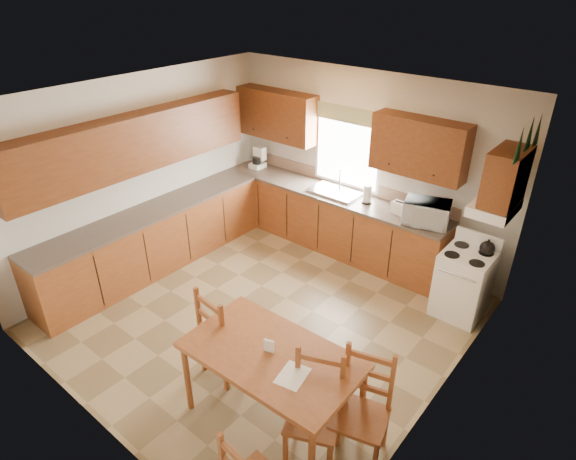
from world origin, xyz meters
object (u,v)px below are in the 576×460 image
Objects in this scene: chair_far_right at (361,412)px; chair_far_left at (314,414)px; dining_table at (272,388)px; chair_near_left at (226,332)px; microwave at (426,213)px; stove at (463,285)px.

chair_far_left is at bearing -154.35° from chair_far_right.
dining_table is 0.83m from chair_near_left.
chair_far_right is (0.83, -2.86, -0.54)m from microwave.
chair_far_right is at bearing 19.01° from chair_far_left.
chair_far_right is (0.84, 0.19, 0.12)m from dining_table.
chair_far_left is at bearing 174.71° from chair_near_left.
chair_near_left is 1.01× the size of chair_far_left.
stove is 0.78× the size of chair_far_right.
chair_far_right is (1.64, 0.00, 0.00)m from chair_near_left.
stove is 2.57m from chair_far_right.
microwave is 0.49× the size of chair_far_right.
chair_far_left is (0.54, -0.08, 0.11)m from dining_table.
stove is at bearing -39.12° from microwave.
dining_table is 1.47× the size of chair_far_right.
chair_near_left is (-0.80, 0.19, 0.11)m from dining_table.
microwave reaches higher than chair_near_left.
microwave is 3.12m from dining_table.
microwave is (-0.72, 0.29, 0.66)m from stove.
dining_table is at bearing 172.63° from chair_near_left.
microwave reaches higher than chair_far_right.
chair_near_left reaches higher than dining_table.
chair_near_left reaches higher than chair_far_left.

